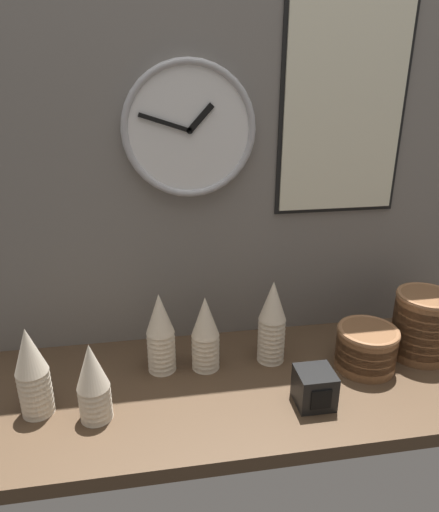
{
  "coord_description": "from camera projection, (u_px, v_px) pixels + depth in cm",
  "views": [
    {
      "loc": [
        -26.32,
        -102.48,
        78.68
      ],
      "look_at": [
        -8.95,
        4.0,
        35.55
      ],
      "focal_mm": 32.0,
      "sensor_mm": 36.0,
      "label": 1
    }
  ],
  "objects": [
    {
      "name": "cup_stack_center",
      "position": [
        205.0,
        333.0,
        1.28
      ],
      "size": [
        7.95,
        7.95,
        22.42
      ],
      "color": "beige",
      "rests_on": "ground_plane"
    },
    {
      "name": "cup_stack_center_left",
      "position": [
        160.0,
        333.0,
        1.26
      ],
      "size": [
        7.95,
        7.95,
        23.91
      ],
      "color": "beige",
      "rests_on": "ground_plane"
    },
    {
      "name": "wall_clock",
      "position": [
        189.0,
        130.0,
        1.22
      ],
      "size": [
        36.42,
        2.7,
        36.42
      ],
      "color": "white"
    },
    {
      "name": "bowl_stack_far_right",
      "position": [
        422.0,
        324.0,
        1.34
      ],
      "size": [
        17.22,
        17.22,
        20.13
      ],
      "color": "brown",
      "rests_on": "ground_plane"
    },
    {
      "name": "menu_board",
      "position": [
        344.0,
        109.0,
        1.28
      ],
      "size": [
        37.31,
        1.32,
        59.51
      ],
      "color": "black"
    },
    {
      "name": "wall_tiled_back",
      "position": [
        237.0,
        171.0,
        1.32
      ],
      "size": [
        160.0,
        3.0,
        105.0
      ],
      "color": "slate",
      "rests_on": "ground_plane"
    },
    {
      "name": "napkin_dispenser",
      "position": [
        314.0,
        388.0,
        1.16
      ],
      "size": [
        9.41,
        9.61,
        9.5
      ],
      "color": "black",
      "rests_on": "ground_plane"
    },
    {
      "name": "cup_stack_center_right",
      "position": [
        272.0,
        322.0,
        1.31
      ],
      "size": [
        7.95,
        7.95,
        25.41
      ],
      "color": "beige",
      "rests_on": "ground_plane"
    },
    {
      "name": "cup_stack_left",
      "position": [
        93.0,
        382.0,
        1.09
      ],
      "size": [
        7.95,
        7.95,
        20.92
      ],
      "color": "beige",
      "rests_on": "ground_plane"
    },
    {
      "name": "bowl_stack_right",
      "position": [
        366.0,
        347.0,
        1.29
      ],
      "size": [
        17.22,
        17.22,
        12.5
      ],
      "color": "brown",
      "rests_on": "ground_plane"
    },
    {
      "name": "ground_plane",
      "position": [
        253.0,
        383.0,
        1.28
      ],
      "size": [
        160.0,
        56.0,
        4.0
      ],
      "primitive_type": "cube",
      "color": "#4C3826"
    },
    {
      "name": "cup_stack_far_left",
      "position": [
        32.0,
        372.0,
        1.1
      ],
      "size": [
        7.95,
        7.95,
        23.91
      ],
      "color": "beige",
      "rests_on": "ground_plane"
    }
  ]
}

